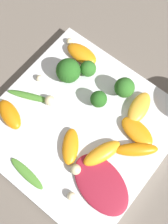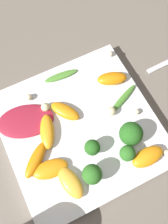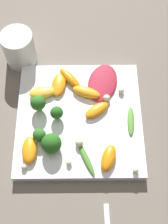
% 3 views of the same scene
% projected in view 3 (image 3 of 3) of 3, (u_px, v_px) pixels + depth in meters
% --- Properties ---
extents(ground_plane, '(2.40, 2.40, 0.00)m').
position_uv_depth(ground_plane, '(79.00, 121.00, 0.74)').
color(ground_plane, '#6B6056').
extents(plate, '(0.29, 0.29, 0.02)m').
position_uv_depth(plate, '(79.00, 119.00, 0.73)').
color(plate, white).
rests_on(plate, ground_plane).
extents(drinking_glass, '(0.08, 0.08, 0.09)m').
position_uv_depth(drinking_glass, '(19.00, 48.00, 0.78)').
color(drinking_glass, white).
rests_on(drinking_glass, ground_plane).
extents(radicchio_leaf_0, '(0.12, 0.10, 0.01)m').
position_uv_depth(radicchio_leaf_0, '(102.00, 83.00, 0.76)').
color(radicchio_leaf_0, maroon).
rests_on(radicchio_leaf_0, plate).
extents(orange_segment_0, '(0.07, 0.06, 0.02)m').
position_uv_depth(orange_segment_0, '(70.00, 78.00, 0.76)').
color(orange_segment_0, orange).
rests_on(orange_segment_0, plate).
extents(orange_segment_1, '(0.04, 0.07, 0.02)m').
position_uv_depth(orange_segment_1, '(43.00, 92.00, 0.74)').
color(orange_segment_1, '#FCAD33').
rests_on(orange_segment_1, plate).
extents(orange_segment_2, '(0.06, 0.03, 0.02)m').
position_uv_depth(orange_segment_2, '(29.00, 150.00, 0.67)').
color(orange_segment_2, orange).
rests_on(orange_segment_2, plate).
extents(orange_segment_3, '(0.07, 0.04, 0.02)m').
position_uv_depth(orange_segment_3, '(59.00, 85.00, 0.75)').
color(orange_segment_3, orange).
rests_on(orange_segment_3, plate).
extents(orange_segment_4, '(0.07, 0.05, 0.02)m').
position_uv_depth(orange_segment_4, '(109.00, 158.00, 0.67)').
color(orange_segment_4, orange).
rests_on(orange_segment_4, plate).
extents(orange_segment_5, '(0.05, 0.07, 0.02)m').
position_uv_depth(orange_segment_5, '(86.00, 92.00, 0.74)').
color(orange_segment_5, orange).
rests_on(orange_segment_5, plate).
extents(orange_segment_6, '(0.06, 0.07, 0.02)m').
position_uv_depth(orange_segment_6, '(97.00, 110.00, 0.72)').
color(orange_segment_6, orange).
rests_on(orange_segment_6, plate).
extents(broccoli_floret_0, '(0.04, 0.04, 0.05)m').
position_uv_depth(broccoli_floret_0, '(38.00, 103.00, 0.71)').
color(broccoli_floret_0, '#84AD5B').
rests_on(broccoli_floret_0, plate).
extents(broccoli_floret_1, '(0.04, 0.04, 0.05)m').
position_uv_depth(broccoli_floret_1, '(51.00, 143.00, 0.67)').
color(broccoli_floret_1, '#84AD5B').
rests_on(broccoli_floret_1, plate).
extents(broccoli_floret_2, '(0.03, 0.03, 0.04)m').
position_uv_depth(broccoli_floret_2, '(57.00, 111.00, 0.70)').
color(broccoli_floret_2, '#7A9E51').
rests_on(broccoli_floret_2, plate).
extents(broccoli_floret_3, '(0.03, 0.03, 0.03)m').
position_uv_depth(broccoli_floret_3, '(39.00, 135.00, 0.68)').
color(broccoli_floret_3, '#7A9E51').
rests_on(broccoli_floret_3, plate).
extents(arugula_sprig_0, '(0.08, 0.05, 0.01)m').
position_uv_depth(arugula_sprig_0, '(86.00, 159.00, 0.67)').
color(arugula_sprig_0, '#47842D').
rests_on(arugula_sprig_0, plate).
extents(arugula_sprig_1, '(0.07, 0.02, 0.01)m').
position_uv_depth(arugula_sprig_1, '(131.00, 121.00, 0.71)').
color(arugula_sprig_1, '#518E33').
rests_on(arugula_sprig_1, plate).
extents(macadamia_nut_0, '(0.02, 0.02, 0.02)m').
position_uv_depth(macadamia_nut_0, '(107.00, 98.00, 0.73)').
color(macadamia_nut_0, beige).
rests_on(macadamia_nut_0, plate).
extents(macadamia_nut_1, '(0.01, 0.01, 0.01)m').
position_uv_depth(macadamia_nut_1, '(69.00, 163.00, 0.67)').
color(macadamia_nut_1, beige).
rests_on(macadamia_nut_1, plate).
extents(macadamia_nut_2, '(0.01, 0.01, 0.01)m').
position_uv_depth(macadamia_nut_2, '(24.00, 167.00, 0.66)').
color(macadamia_nut_2, beige).
rests_on(macadamia_nut_2, plate).
extents(macadamia_nut_3, '(0.01, 0.01, 0.01)m').
position_uv_depth(macadamia_nut_3, '(121.00, 91.00, 0.75)').
color(macadamia_nut_3, beige).
rests_on(macadamia_nut_3, plate).
extents(macadamia_nut_4, '(0.01, 0.01, 0.01)m').
position_uv_depth(macadamia_nut_4, '(136.00, 170.00, 0.66)').
color(macadamia_nut_4, beige).
rests_on(macadamia_nut_4, plate).
extents(macadamia_nut_5, '(0.02, 0.02, 0.02)m').
position_uv_depth(macadamia_nut_5, '(78.00, 143.00, 0.68)').
color(macadamia_nut_5, beige).
rests_on(macadamia_nut_5, plate).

